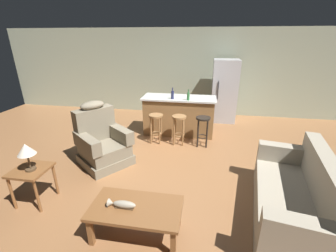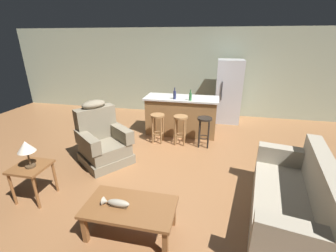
% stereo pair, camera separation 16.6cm
% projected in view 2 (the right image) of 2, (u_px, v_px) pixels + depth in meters
% --- Properties ---
extents(ground_plane, '(12.00, 12.00, 0.00)m').
position_uv_depth(ground_plane, '(171.00, 158.00, 4.60)').
color(ground_plane, brown).
extents(back_wall, '(12.00, 0.05, 2.60)m').
position_uv_depth(back_wall, '(191.00, 73.00, 6.97)').
color(back_wall, '#9EA88E').
rests_on(back_wall, ground_plane).
extents(coffee_table, '(1.10, 0.60, 0.42)m').
position_uv_depth(coffee_table, '(130.00, 209.00, 2.72)').
color(coffee_table, brown).
rests_on(coffee_table, ground_plane).
extents(fish_figurine, '(0.34, 0.10, 0.10)m').
position_uv_depth(fish_figurine, '(116.00, 203.00, 2.68)').
color(fish_figurine, '#4C3823').
rests_on(fish_figurine, coffee_table).
extents(couch, '(1.16, 2.02, 0.94)m').
position_uv_depth(couch, '(294.00, 202.00, 2.88)').
color(couch, '#9E937F').
rests_on(couch, ground_plane).
extents(recliner_near_lamp, '(1.18, 1.18, 1.20)m').
position_uv_depth(recliner_near_lamp, '(103.00, 141.00, 4.38)').
color(recliner_near_lamp, '#756B56').
rests_on(recliner_near_lamp, ground_plane).
extents(end_table, '(0.48, 0.48, 0.56)m').
position_uv_depth(end_table, '(32.00, 172.00, 3.32)').
color(end_table, brown).
rests_on(end_table, ground_plane).
extents(table_lamp, '(0.24, 0.24, 0.41)m').
position_uv_depth(table_lamp, '(26.00, 148.00, 3.14)').
color(table_lamp, '#4C3823').
rests_on(table_lamp, end_table).
extents(kitchen_island, '(1.80, 0.70, 0.95)m').
position_uv_depth(kitchen_island, '(181.00, 116.00, 5.65)').
color(kitchen_island, olive).
rests_on(kitchen_island, ground_plane).
extents(bar_stool_left, '(0.32, 0.32, 0.68)m').
position_uv_depth(bar_stool_left, '(158.00, 123.00, 5.17)').
color(bar_stool_left, olive).
rests_on(bar_stool_left, ground_plane).
extents(bar_stool_middle, '(0.32, 0.32, 0.68)m').
position_uv_depth(bar_stool_middle, '(181.00, 125.00, 5.07)').
color(bar_stool_middle, olive).
rests_on(bar_stool_middle, ground_plane).
extents(bar_stool_right, '(0.32, 0.32, 0.68)m').
position_uv_depth(bar_stool_right, '(204.00, 127.00, 4.96)').
color(bar_stool_right, black).
rests_on(bar_stool_right, ground_plane).
extents(refrigerator, '(0.70, 0.69, 1.76)m').
position_uv_depth(refrigerator, '(228.00, 92.00, 6.38)').
color(refrigerator, '#B7B7BC').
rests_on(refrigerator, ground_plane).
extents(bottle_tall_green, '(0.07, 0.07, 0.27)m').
position_uv_depth(bottle_tall_green, '(175.00, 95.00, 5.29)').
color(bottle_tall_green, '#23284C').
rests_on(bottle_tall_green, kitchen_island).
extents(bottle_short_amber, '(0.06, 0.06, 0.25)m').
position_uv_depth(bottle_short_amber, '(190.00, 96.00, 5.17)').
color(bottle_short_amber, '#2D6B38').
rests_on(bottle_short_amber, kitchen_island).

